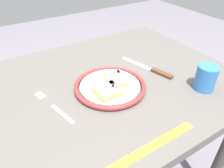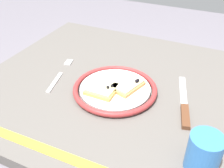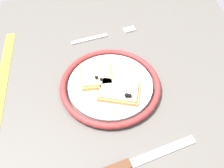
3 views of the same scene
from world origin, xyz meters
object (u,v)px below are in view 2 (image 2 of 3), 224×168
knife (185,109)px  cup (204,153)px  plate (115,89)px  dining_table (129,110)px  pizza_slice_near (102,89)px  pizza_slice_far (128,85)px  fork (60,74)px  measuring_tape (38,146)px

knife → cup: (0.07, -0.17, 0.04)m
plate → dining_table: bearing=54.2°
plate → pizza_slice_near: bearing=-130.7°
pizza_slice_far → knife: bearing=-5.1°
knife → fork: (-0.41, 0.01, -0.00)m
pizza_slice_far → pizza_slice_near: bearing=-140.5°
plate → cup: size_ratio=2.82×
knife → cup: bearing=-68.2°
dining_table → pizza_slice_near: bearing=-127.9°
cup → dining_table: bearing=138.5°
pizza_slice_near → measuring_tape: bearing=-100.5°
cup → measuring_tape: size_ratio=0.26×
pizza_slice_near → fork: size_ratio=0.42×
knife → cup: size_ratio=2.68×
knife → fork: size_ratio=1.19×
pizza_slice_near → knife: pizza_slice_near is taller
knife → cup: 0.19m
pizza_slice_near → knife: (0.23, 0.03, -0.02)m
dining_table → plate: plate is taller
knife → measuring_tape: size_ratio=0.68×
measuring_tape → fork: bearing=114.2°
knife → pizza_slice_far: bearing=174.9°
fork → plate: bearing=-2.5°
plate → knife: plate is taller
fork → pizza_slice_far: bearing=2.1°
plate → cup: cup is taller
dining_table → cup: cup is taller
plate → knife: (0.21, 0.00, -0.00)m
fork → cup: size_ratio=2.25×
plate → measuring_tape: plate is taller
plate → cup: 0.33m
plate → fork: bearing=177.5°
dining_table → measuring_tape: (-0.10, -0.31, 0.10)m
dining_table → fork: bearing=-171.5°
plate → measuring_tape: size_ratio=0.72×
cup → knife: bearing=111.8°
fork → measuring_tape: fork is taller
pizza_slice_far → cup: (0.24, -0.19, 0.02)m
measuring_tape → plate: bearing=74.5°
plate → pizza_slice_near: pizza_slice_near is taller
pizza_slice_near → measuring_tape: pizza_slice_near is taller
pizza_slice_far → measuring_tape: bearing=-109.8°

